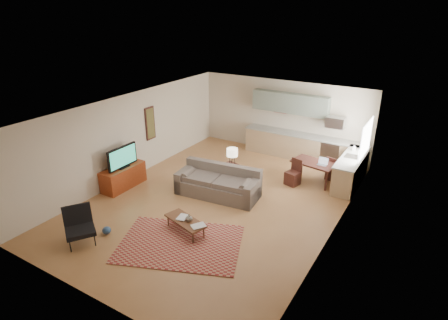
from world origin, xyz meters
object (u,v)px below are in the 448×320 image
Objects in this scene: sofa at (218,182)px; armchair at (80,227)px; coffee_table at (186,226)px; dining_table at (314,172)px; console_table at (232,175)px; tv_credenza at (123,177)px.

sofa is 3.95m from armchair.
coffee_table is 0.87× the size of dining_table.
armchair reaches higher than console_table.
dining_table is at bearing 56.57° from console_table.
sofa is at bearing -72.68° from console_table.
console_table reaches higher than tv_credenza.
console_table is at bearing 112.37° from coffee_table.
console_table is at bearing 14.02° from armchair.
sofa is 2.17× the size of coffee_table.
sofa reaches higher than coffee_table.
coffee_table is 2.46m from armchair.
console_table is (0.03, 0.77, -0.09)m from sofa.
console_table reaches higher than dining_table.
armchair is at bearing -118.60° from sofa.
dining_table is at bearing 84.20° from coffee_table.
armchair is 6.97m from dining_table.
coffee_table is at bearing -18.16° from tv_credenza.
coffee_table is at bearing -64.17° from console_table.
dining_table is (1.76, 4.34, 0.16)m from coffee_table.
tv_credenza is 3.32m from console_table.
armchair is at bearing -89.35° from console_table.
dining_table is at bearing 2.07° from armchair.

